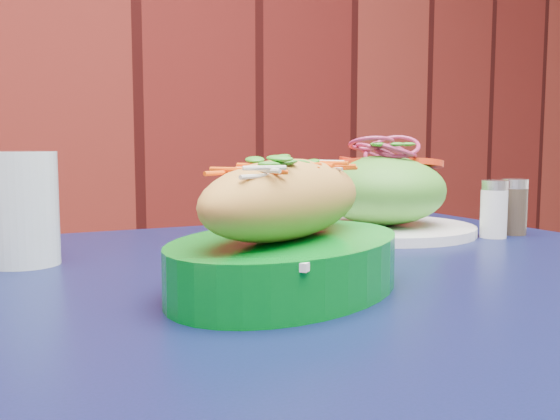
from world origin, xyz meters
TOP-DOWN VIEW (x-y plane):
  - cafe_table at (-0.32, 1.79)m, footprint 0.95×0.95m
  - banh_mi_basket at (-0.40, 1.79)m, footprint 0.30×0.25m
  - salad_plate at (-0.10, 1.97)m, footprint 0.25×0.25m
  - water_glass at (-0.54, 2.04)m, footprint 0.07×0.07m
  - salt_shaker at (-0.01, 1.86)m, footprint 0.03×0.03m
  - pepper_shaker at (0.03, 1.86)m, footprint 0.03×0.03m

SIDE VIEW (x-z plane):
  - cafe_table at x=-0.32m, z-range 0.29..1.04m
  - salt_shaker at x=-0.01m, z-range 0.75..0.82m
  - pepper_shaker at x=0.03m, z-range 0.75..0.82m
  - banh_mi_basket at x=-0.40m, z-range 0.74..0.85m
  - salad_plate at x=-0.10m, z-range 0.74..0.86m
  - water_glass at x=-0.54m, z-range 0.75..0.86m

